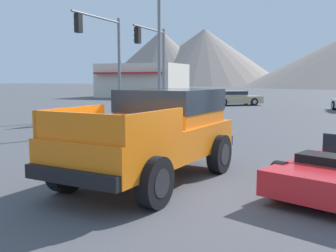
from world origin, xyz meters
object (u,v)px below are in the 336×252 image
Objects in this scene: traffic_light_main at (153,53)px; traffic_light_crosswalk at (103,46)px; street_lamp_post at (159,11)px; orange_pickup_truck at (158,128)px; parked_car_tan at (235,98)px.

traffic_light_main is 3.76m from traffic_light_crosswalk.
street_lamp_post is at bearing 28.00° from traffic_light_main.
traffic_light_crosswalk is at bearing 133.68° from orange_pickup_truck.
orange_pickup_truck is 10.11m from street_lamp_post.
parked_car_tan is 0.83× the size of traffic_light_crosswalk.
traffic_light_crosswalk is at bearing -47.83° from parked_car_tan.
orange_pickup_truck is 1.12× the size of parked_car_tan.
traffic_light_crosswalk is (-7.78, 10.12, 2.83)m from orange_pickup_truck.
parked_car_tan is 17.46m from street_lamp_post.
traffic_light_crosswalk is 0.64× the size of street_lamp_post.
traffic_light_main is 0.96× the size of traffic_light_crosswalk.
street_lamp_post is at bearing 120.16° from orange_pickup_truck.
street_lamp_post reaches higher than orange_pickup_truck.
orange_pickup_truck is 13.07m from traffic_light_crosswalk.
traffic_light_main is 6.07m from street_lamp_post.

